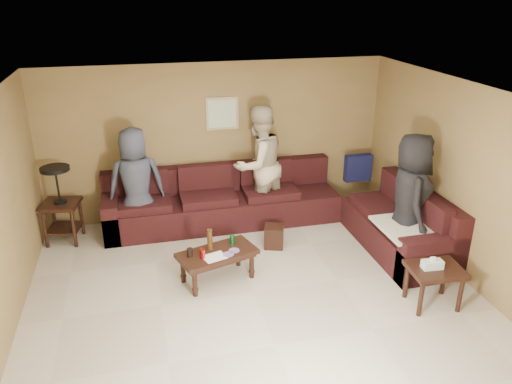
% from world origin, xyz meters
% --- Properties ---
extents(room, '(5.60, 5.50, 2.50)m').
position_xyz_m(room, '(0.00, 0.00, 1.66)').
color(room, '#B7AD9B').
rests_on(room, ground).
extents(sectional_sofa, '(4.65, 2.90, 0.97)m').
position_xyz_m(sectional_sofa, '(0.81, 1.52, 0.33)').
color(sectional_sofa, black).
rests_on(sectional_sofa, ground).
extents(coffee_table, '(1.10, 0.77, 0.70)m').
position_xyz_m(coffee_table, '(-0.38, 0.40, 0.36)').
color(coffee_table, black).
rests_on(coffee_table, ground).
extents(end_table_left, '(0.60, 0.60, 1.18)m').
position_xyz_m(end_table_left, '(-2.42, 2.02, 0.62)').
color(end_table_left, black).
rests_on(end_table_left, ground).
extents(side_table_right, '(0.65, 0.55, 0.65)m').
position_xyz_m(side_table_right, '(2.03, -0.75, 0.44)').
color(side_table_right, black).
rests_on(side_table_right, ground).
extents(waste_bin, '(0.35, 0.35, 0.33)m').
position_xyz_m(waste_bin, '(0.58, 1.09, 0.16)').
color(waste_bin, black).
rests_on(waste_bin, ground).
extents(wall_art, '(0.52, 0.04, 0.52)m').
position_xyz_m(wall_art, '(0.10, 2.48, 1.70)').
color(wall_art, tan).
rests_on(wall_art, ground).
extents(person_left, '(0.88, 0.61, 1.71)m').
position_xyz_m(person_left, '(-1.31, 1.92, 0.85)').
color(person_left, '#2F3442').
rests_on(person_left, ground).
extents(person_middle, '(1.15, 1.06, 1.90)m').
position_xyz_m(person_middle, '(0.58, 2.03, 0.95)').
color(person_middle, '#BDAE8C').
rests_on(person_middle, ground).
extents(person_right, '(0.81, 1.02, 1.81)m').
position_xyz_m(person_right, '(2.27, 0.35, 0.91)').
color(person_right, black).
rests_on(person_right, ground).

